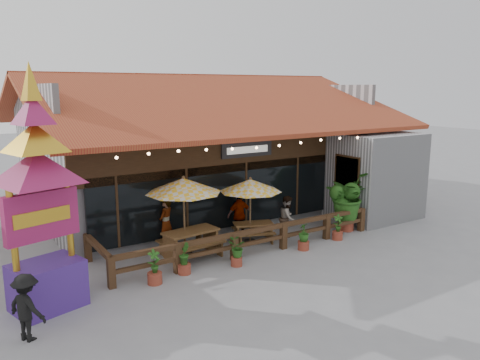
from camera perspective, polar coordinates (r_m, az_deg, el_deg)
ground at (r=17.06m, az=5.59°, el=-7.55°), size 100.00×100.00×0.00m
restaurant_building at (r=22.09m, az=-4.41°, el=2.68°), size 15.50×14.73×6.09m
patio_railing at (r=15.42m, az=-0.40°, el=-7.14°), size 10.00×2.60×0.92m
umbrella_left at (r=15.31m, az=-6.90°, el=-0.72°), size 3.06×3.06×2.67m
umbrella_right at (r=16.47m, az=1.27°, el=-0.69°), size 2.42×2.42×2.38m
picnic_table_left at (r=15.59m, az=-6.01°, el=-7.12°), size 1.96×1.75×0.87m
picnic_table_right at (r=17.00m, az=1.63°, el=-5.95°), size 1.74×1.63×0.67m
thai_sign_tower at (r=12.17m, az=-23.42°, el=0.71°), size 2.98×2.98×6.53m
tropical_plant at (r=18.48m, az=12.89°, el=-2.02°), size 2.12×2.00×2.33m
diner_a at (r=16.32m, az=-9.00°, el=-5.21°), size 0.78×0.74×1.79m
diner_b at (r=17.15m, az=5.83°, el=-4.61°), size 1.00×0.98×1.63m
diner_c at (r=17.34m, az=-0.07°, el=-4.26°), size 1.01×0.47×1.69m
pedestrian at (r=11.55m, az=-24.57°, el=-13.94°), size 1.01×1.13×1.52m
planter_a at (r=13.64m, az=-10.39°, el=-10.69°), size 0.41×0.41×1.02m
planter_b at (r=14.20m, az=-6.83°, el=-9.66°), size 0.42×0.45×0.96m
planter_c at (r=14.67m, az=-0.43°, el=-8.61°), size 0.71×0.69×0.88m
planter_d at (r=16.22m, az=7.76°, el=-6.90°), size 0.51×0.51×0.95m
planter_e at (r=17.51m, az=11.82°, el=-5.88°), size 0.40×0.39×0.94m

